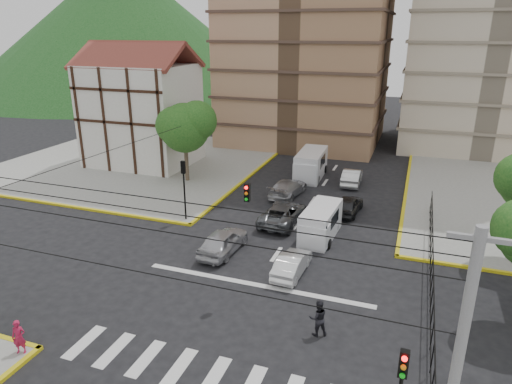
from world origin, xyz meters
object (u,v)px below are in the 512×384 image
at_px(van_left_lane, 310,165).
at_px(pedestrian_sw_corner, 19,337).
at_px(van_right_lane, 320,224).
at_px(car_silver_front_left, 223,241).
at_px(car_white_front_right, 292,264).
at_px(traffic_light_nw, 184,181).
at_px(pedestrian_crosswalk, 318,318).

distance_m(van_left_lane, pedestrian_sw_corner, 29.05).
bearing_deg(van_right_lane, pedestrian_sw_corner, -117.81).
xyz_separation_m(car_silver_front_left, car_white_front_right, (4.78, -1.14, -0.13)).
relative_size(traffic_light_nw, van_right_lane, 0.92).
bearing_deg(car_white_front_right, car_silver_front_left, -10.79).
xyz_separation_m(pedestrian_sw_corner, pedestrian_crosswalk, (11.67, 5.69, -0.04)).
height_order(van_left_lane, car_white_front_right, van_left_lane).
xyz_separation_m(van_right_lane, car_white_front_right, (-0.48, -5.16, -0.39)).
bearing_deg(van_left_lane, pedestrian_crosswalk, -77.87).
distance_m(van_left_lane, pedestrian_crosswalk, 23.47).
xyz_separation_m(van_right_lane, pedestrian_crosswalk, (2.11, -10.09, -0.14)).
bearing_deg(pedestrian_crosswalk, van_right_lane, -105.02).
bearing_deg(car_silver_front_left, van_left_lane, -92.48).
xyz_separation_m(traffic_light_nw, van_left_lane, (6.17, 13.04, -1.89)).
bearing_deg(pedestrian_crosswalk, traffic_light_nw, -65.96).
height_order(traffic_light_nw, van_right_lane, traffic_light_nw).
relative_size(van_right_lane, car_white_front_right, 1.24).
height_order(van_left_lane, pedestrian_sw_corner, van_left_lane).
relative_size(pedestrian_sw_corner, pedestrian_crosswalk, 0.88).
bearing_deg(car_silver_front_left, pedestrian_sw_corner, 72.96).
xyz_separation_m(traffic_light_nw, pedestrian_crosswalk, (11.93, -9.71, -2.22)).
distance_m(van_right_lane, pedestrian_sw_corner, 18.45).
distance_m(traffic_light_nw, car_white_front_right, 10.78).
height_order(car_silver_front_left, pedestrian_crosswalk, pedestrian_crosswalk).
distance_m(car_white_front_right, pedestrian_crosswalk, 5.57).
distance_m(van_right_lane, car_white_front_right, 5.20).
height_order(traffic_light_nw, van_left_lane, traffic_light_nw).
height_order(traffic_light_nw, car_silver_front_left, traffic_light_nw).
height_order(van_right_lane, car_silver_front_left, van_right_lane).
bearing_deg(van_right_lane, pedestrian_crosswalk, -74.81).
height_order(car_silver_front_left, pedestrian_sw_corner, pedestrian_sw_corner).
bearing_deg(pedestrian_sw_corner, van_left_lane, 55.48).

